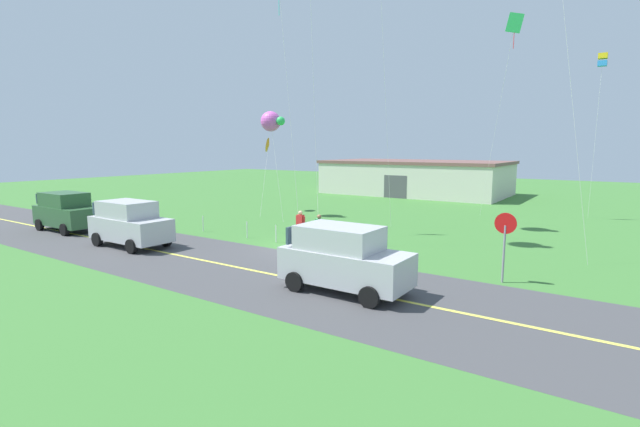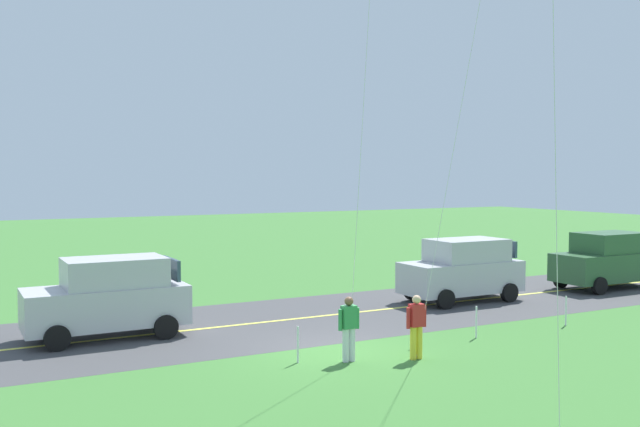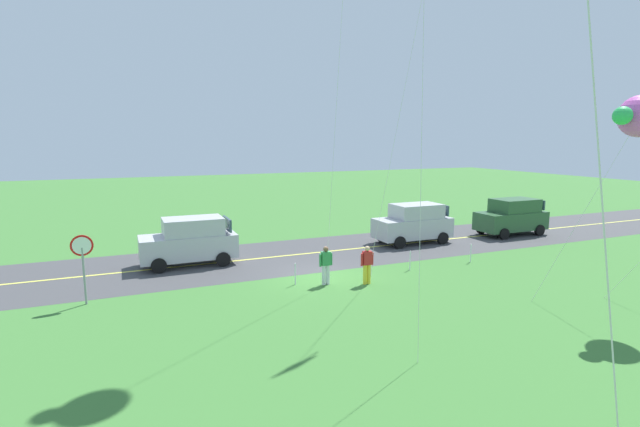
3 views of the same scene
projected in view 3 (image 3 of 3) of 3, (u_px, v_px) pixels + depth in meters
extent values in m
cube|color=#3D7533|center=(321.00, 277.00, 20.48)|extent=(120.00, 120.00, 0.10)
cube|color=#424244|center=(290.00, 255.00, 24.11)|extent=(120.00, 7.00, 0.00)
cube|color=#E5E04C|center=(290.00, 255.00, 24.11)|extent=(120.00, 0.16, 0.00)
cube|color=#B7B7BC|center=(188.00, 246.00, 22.19)|extent=(4.40, 1.90, 1.10)
cube|color=#B7B7BC|center=(193.00, 226.00, 22.14)|extent=(2.73, 1.75, 0.80)
cube|color=#334756|center=(169.00, 228.00, 21.72)|extent=(0.10, 1.62, 0.64)
cube|color=#334756|center=(227.00, 224.00, 22.77)|extent=(0.10, 1.62, 0.60)
cylinder|color=black|center=(159.00, 266.00, 20.86)|extent=(0.68, 0.22, 0.68)
cylinder|color=black|center=(156.00, 256.00, 22.59)|extent=(0.68, 0.22, 0.68)
cylinder|color=black|center=(223.00, 259.00, 21.97)|extent=(0.68, 0.22, 0.68)
cylinder|color=black|center=(215.00, 251.00, 23.70)|extent=(0.68, 0.22, 0.68)
cube|color=#B7B7BC|center=(412.00, 228.00, 26.88)|extent=(4.40, 1.90, 1.10)
cube|color=#B7B7BC|center=(416.00, 211.00, 26.82)|extent=(2.73, 1.75, 0.80)
cube|color=#334756|center=(400.00, 212.00, 26.40)|extent=(0.10, 1.62, 0.64)
cube|color=#334756|center=(440.00, 209.00, 27.45)|extent=(0.10, 1.62, 0.60)
cylinder|color=black|center=(400.00, 242.00, 25.55)|extent=(0.68, 0.22, 0.68)
cylinder|color=black|center=(382.00, 236.00, 27.27)|extent=(0.68, 0.22, 0.68)
cylinder|color=black|center=(443.00, 238.00, 26.66)|extent=(0.68, 0.22, 0.68)
cylinder|color=black|center=(423.00, 232.00, 28.38)|extent=(0.68, 0.22, 0.68)
cube|color=#2D5633|center=(511.00, 221.00, 29.16)|extent=(4.40, 1.90, 1.10)
cube|color=#2D5633|center=(515.00, 205.00, 29.11)|extent=(2.73, 1.75, 0.80)
cube|color=#334756|center=(501.00, 206.00, 28.69)|extent=(0.10, 1.62, 0.64)
cube|color=#334756|center=(534.00, 204.00, 29.74)|extent=(0.10, 1.62, 0.60)
cylinder|color=black|center=(504.00, 234.00, 27.83)|extent=(0.68, 0.22, 0.68)
cylinder|color=black|center=(481.00, 228.00, 29.56)|extent=(0.68, 0.22, 0.68)
cylinder|color=black|center=(539.00, 230.00, 28.94)|extent=(0.68, 0.22, 0.68)
cylinder|color=black|center=(516.00, 225.00, 30.66)|extent=(0.68, 0.22, 0.68)
cylinder|color=gray|center=(84.00, 276.00, 16.83)|extent=(0.08, 0.08, 2.10)
cylinder|color=red|center=(82.00, 245.00, 16.65)|extent=(0.76, 0.04, 0.76)
cylinder|color=white|center=(82.00, 246.00, 16.63)|extent=(0.62, 0.01, 0.62)
cylinder|color=yellow|center=(369.00, 274.00, 19.34)|extent=(0.16, 0.16, 0.82)
cylinder|color=yellow|center=(365.00, 274.00, 19.27)|extent=(0.16, 0.16, 0.82)
cube|color=red|center=(367.00, 258.00, 19.20)|extent=(0.36, 0.22, 0.56)
cylinder|color=red|center=(372.00, 259.00, 19.30)|extent=(0.10, 0.10, 0.52)
cylinder|color=red|center=(362.00, 260.00, 19.12)|extent=(0.10, 0.10, 0.52)
sphere|color=#D8AD84|center=(367.00, 249.00, 19.14)|extent=(0.22, 0.22, 0.22)
cylinder|color=silver|center=(328.00, 274.00, 19.27)|extent=(0.16, 0.16, 0.82)
cylinder|color=silver|center=(324.00, 275.00, 19.20)|extent=(0.16, 0.16, 0.82)
cube|color=#338C4C|center=(326.00, 258.00, 19.12)|extent=(0.36, 0.22, 0.56)
cylinder|color=#338C4C|center=(331.00, 259.00, 19.22)|extent=(0.10, 0.10, 0.52)
cylinder|color=#338C4C|center=(320.00, 260.00, 19.04)|extent=(0.10, 0.10, 0.52)
sphere|color=brown|center=(326.00, 249.00, 19.06)|extent=(0.22, 0.22, 0.22)
cylinder|color=silver|center=(399.00, 118.00, 18.27)|extent=(2.08, 0.99, 13.41)
cylinder|color=silver|center=(339.00, 68.00, 17.98)|extent=(0.93, 0.31, 17.23)
cylinder|color=silver|center=(583.00, 213.00, 16.46)|extent=(2.43, 1.73, 6.67)
sphere|color=green|center=(623.00, 116.00, 15.28)|extent=(0.60, 0.60, 0.60)
cylinder|color=silver|center=(592.00, 62.00, 3.06)|extent=(1.84, 0.93, 12.84)
cylinder|color=silver|center=(423.00, 76.00, 12.01)|extent=(0.53, 1.18, 15.04)
cylinder|color=silver|center=(471.00, 253.00, 22.71)|extent=(0.05, 0.05, 0.90)
cylinder|color=silver|center=(410.00, 260.00, 21.36)|extent=(0.05, 0.05, 0.90)
cylinder|color=silver|center=(371.00, 265.00, 20.57)|extent=(0.05, 0.05, 0.90)
cylinder|color=silver|center=(295.00, 274.00, 19.20)|extent=(0.05, 0.05, 0.90)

